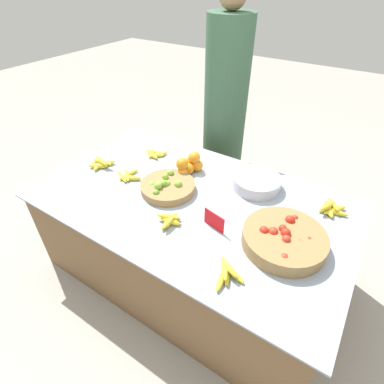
# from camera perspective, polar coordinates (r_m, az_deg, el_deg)

# --- Properties ---
(ground_plane) EXTENTS (12.00, 12.00, 0.00)m
(ground_plane) POSITION_cam_1_polar(r_m,az_deg,el_deg) (2.25, -0.00, -13.89)
(ground_plane) COLOR #A39E93
(market_table) EXTENTS (1.86, 1.11, 0.63)m
(market_table) POSITION_cam_1_polar(r_m,az_deg,el_deg) (2.01, -0.00, -8.27)
(market_table) COLOR brown
(market_table) RESTS_ON ground_plane
(lime_bowl) EXTENTS (0.34, 0.34, 0.09)m
(lime_bowl) POSITION_cam_1_polar(r_m,az_deg,el_deg) (1.85, -4.74, 1.05)
(lime_bowl) COLOR olive
(lime_bowl) RESTS_ON market_table
(tomato_basket) EXTENTS (0.41, 0.41, 0.11)m
(tomato_basket) POSITION_cam_1_polar(r_m,az_deg,el_deg) (1.56, 17.10, -8.55)
(tomato_basket) COLOR olive
(tomato_basket) RESTS_ON market_table
(orange_pile) EXTENTS (0.15, 0.20, 0.14)m
(orange_pile) POSITION_cam_1_polar(r_m,az_deg,el_deg) (1.99, -0.73, 5.11)
(orange_pile) COLOR orange
(orange_pile) RESTS_ON market_table
(metal_bowl) EXTENTS (0.30, 0.30, 0.07)m
(metal_bowl) POSITION_cam_1_polar(r_m,az_deg,el_deg) (1.91, 12.19, 1.84)
(metal_bowl) COLOR #B7B7BF
(metal_bowl) RESTS_ON market_table
(price_sign) EXTENTS (0.13, 0.03, 0.10)m
(price_sign) POSITION_cam_1_polar(r_m,az_deg,el_deg) (1.58, 4.23, -5.45)
(price_sign) COLOR red
(price_sign) RESTS_ON market_table
(banana_bunch_front_right) EXTENTS (0.14, 0.15, 0.05)m
(banana_bunch_front_right) POSITION_cam_1_polar(r_m,az_deg,el_deg) (1.63, -4.24, -5.34)
(banana_bunch_front_right) COLOR yellow
(banana_bunch_front_right) RESTS_ON market_table
(banana_bunch_front_center) EXTENTS (0.17, 0.15, 0.03)m
(banana_bunch_front_center) POSITION_cam_1_polar(r_m,az_deg,el_deg) (2.22, -7.04, 7.18)
(banana_bunch_front_center) COLOR yellow
(banana_bunch_front_center) RESTS_ON market_table
(banana_bunch_middle_left) EXTENTS (0.15, 0.17, 0.05)m
(banana_bunch_middle_left) POSITION_cam_1_polar(r_m,az_deg,el_deg) (1.39, 6.67, -15.06)
(banana_bunch_middle_left) COLOR yellow
(banana_bunch_middle_left) RESTS_ON market_table
(banana_bunch_middle_right) EXTENTS (0.17, 0.17, 0.06)m
(banana_bunch_middle_right) POSITION_cam_1_polar(r_m,az_deg,el_deg) (2.16, -16.91, 5.21)
(banana_bunch_middle_right) COLOR yellow
(banana_bunch_middle_right) RESTS_ON market_table
(banana_bunch_front_left) EXTENTS (0.16, 0.15, 0.06)m
(banana_bunch_front_left) POSITION_cam_1_polar(r_m,az_deg,el_deg) (1.86, 25.00, -2.90)
(banana_bunch_front_left) COLOR yellow
(banana_bunch_front_left) RESTS_ON market_table
(banana_bunch_back_center) EXTENTS (0.20, 0.17, 0.03)m
(banana_bunch_back_center) POSITION_cam_1_polar(r_m,az_deg,el_deg) (2.01, -12.16, 2.97)
(banana_bunch_back_center) COLOR yellow
(banana_bunch_back_center) RESTS_ON market_table
(vendor_person) EXTENTS (0.34, 0.34, 1.69)m
(vendor_person) POSITION_cam_1_polar(r_m,az_deg,el_deg) (2.50, 6.25, 14.41)
(vendor_person) COLOR #385B42
(vendor_person) RESTS_ON ground_plane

